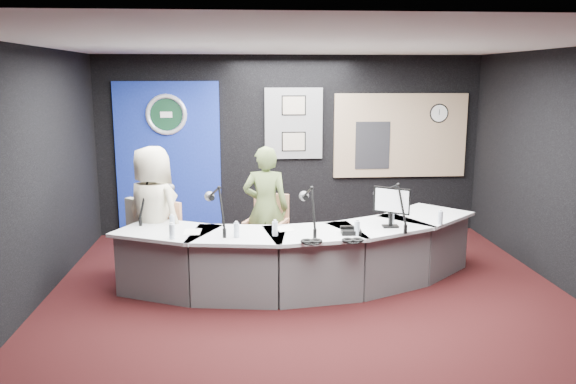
{
  "coord_description": "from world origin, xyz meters",
  "views": [
    {
      "loc": [
        -0.71,
        -6.01,
        2.47
      ],
      "look_at": [
        -0.2,
        0.8,
        1.1
      ],
      "focal_mm": 36.0,
      "sensor_mm": 36.0,
      "label": 1
    }
  ],
  "objects": [
    {
      "name": "booth_window_frame",
      "position": [
        1.75,
        2.97,
        1.55
      ],
      "size": [
        2.12,
        0.06,
        1.32
      ],
      "primitive_type": "cube",
      "color": "#A28465",
      "rests_on": "wall_back"
    },
    {
      "name": "draped_jacket",
      "position": [
        -2.01,
        1.09,
        0.62
      ],
      "size": [
        0.45,
        0.39,
        0.7
      ],
      "primitive_type": "cube",
      "rotation": [
        0.0,
        0.0,
        -0.68
      ],
      "color": "gray",
      "rests_on": "armchair_left"
    },
    {
      "name": "desk_phone",
      "position": [
        0.45,
        0.12,
        0.78
      ],
      "size": [
        0.23,
        0.19,
        0.05
      ],
      "primitive_type": "cube",
      "rotation": [
        0.0,
        0.0,
        -0.06
      ],
      "color": "black",
      "rests_on": "broadcast_desk"
    },
    {
      "name": "armchair_left",
      "position": [
        -1.83,
        0.9,
        0.49
      ],
      "size": [
        0.78,
        0.78,
        0.98
      ],
      "primitive_type": null,
      "rotation": [
        0.0,
        0.0,
        -0.68
      ],
      "color": "#BA7955",
      "rests_on": "ground"
    },
    {
      "name": "booth_glow",
      "position": [
        1.75,
        2.96,
        1.55
      ],
      "size": [
        2.0,
        0.02,
        1.2
      ],
      "primitive_type": "cube",
      "color": "beige",
      "rests_on": "booth_window_frame"
    },
    {
      "name": "person_man",
      "position": [
        -1.83,
        0.9,
        0.83
      ],
      "size": [
        0.97,
        0.9,
        1.66
      ],
      "primitive_type": "imported",
      "rotation": [
        0.0,
        0.0,
        2.53
      ],
      "color": "beige",
      "rests_on": "ground"
    },
    {
      "name": "person_woman",
      "position": [
        -0.46,
        1.21,
        0.81
      ],
      "size": [
        0.64,
        0.46,
        1.61
      ],
      "primitive_type": "imported",
      "rotation": [
        0.0,
        0.0,
        3.01
      ],
      "color": "#566836",
      "rests_on": "ground"
    },
    {
      "name": "wall_clock",
      "position": [
        2.35,
        2.94,
        1.9
      ],
      "size": [
        0.28,
        0.01,
        0.28
      ],
      "primitive_type": "cylinder",
      "rotation": [
        1.57,
        0.0,
        0.0
      ],
      "color": "white",
      "rests_on": "booth_window_frame"
    },
    {
      "name": "broadcast_desk",
      "position": [
        -0.05,
        0.55,
        0.38
      ],
      "size": [
        4.5,
        1.9,
        0.75
      ],
      "primitive_type": null,
      "color": "silver",
      "rests_on": "ground"
    },
    {
      "name": "headphones_far",
      "position": [
        -0.03,
        -0.2,
        0.77
      ],
      "size": [
        0.22,
        0.22,
        0.04
      ],
      "primitive_type": "torus",
      "color": "black",
      "rests_on": "broadcast_desk"
    },
    {
      "name": "boom_mic_b",
      "position": [
        -1.04,
        0.37,
        1.05
      ],
      "size": [
        0.31,
        0.71,
        0.6
      ],
      "primitive_type": null,
      "color": "black",
      "rests_on": "broadcast_desk"
    },
    {
      "name": "framed_photo_lower",
      "position": [
        0.05,
        2.94,
        1.47
      ],
      "size": [
        0.34,
        0.02,
        0.27
      ],
      "primitive_type": "cube",
      "color": "gray",
      "rests_on": "pinboard"
    },
    {
      "name": "pinboard",
      "position": [
        0.05,
        2.97,
        1.75
      ],
      "size": [
        0.9,
        0.04,
        1.1
      ],
      "primitive_type": "cube",
      "color": "slate",
      "rests_on": "wall_back"
    },
    {
      "name": "wall_back",
      "position": [
        0.0,
        3.0,
        1.4
      ],
      "size": [
        6.0,
        0.02,
        2.8
      ],
      "primitive_type": "cube",
      "color": "black",
      "rests_on": "ground"
    },
    {
      "name": "equipment_rack",
      "position": [
        1.3,
        2.94,
        1.4
      ],
      "size": [
        0.55,
        0.02,
        0.75
      ],
      "primitive_type": "cube",
      "color": "black",
      "rests_on": "booth_window_frame"
    },
    {
      "name": "armchair_right",
      "position": [
        -0.46,
        1.21,
        0.46
      ],
      "size": [
        0.67,
        0.67,
        0.92
      ],
      "primitive_type": null,
      "rotation": [
        0.0,
        0.0,
        -0.38
      ],
      "color": "#BA7955",
      "rests_on": "ground"
    },
    {
      "name": "agency_seal",
      "position": [
        -1.9,
        2.93,
        1.9
      ],
      "size": [
        0.63,
        0.07,
        0.63
      ],
      "primitive_type": "torus",
      "rotation": [
        1.57,
        0.0,
        0.0
      ],
      "color": "silver",
      "rests_on": "backdrop_panel"
    },
    {
      "name": "headphones_near",
      "position": [
        0.41,
        -0.2,
        0.77
      ],
      "size": [
        0.21,
        0.21,
        0.03
      ],
      "primitive_type": "torus",
      "color": "black",
      "rests_on": "broadcast_desk"
    },
    {
      "name": "ground",
      "position": [
        0.0,
        0.0,
        0.0
      ],
      "size": [
        6.0,
        6.0,
        0.0
      ],
      "primitive_type": "plane",
      "color": "black",
      "rests_on": "ground"
    },
    {
      "name": "wall_left",
      "position": [
        -3.0,
        0.0,
        1.4
      ],
      "size": [
        0.02,
        6.0,
        2.8
      ],
      "primitive_type": "cube",
      "color": "black",
      "rests_on": "ground"
    },
    {
      "name": "boom_mic_a",
      "position": [
        -1.81,
        0.93,
        1.05
      ],
      "size": [
        0.41,
        0.67,
        0.6
      ],
      "primitive_type": null,
      "color": "black",
      "rests_on": "broadcast_desk"
    },
    {
      "name": "paper_stack",
      "position": [
        -1.32,
        0.34,
        0.75
      ],
      "size": [
        0.19,
        0.27,
        0.0
      ],
      "primitive_type": "cube",
      "rotation": [
        0.0,
        0.0,
        -0.02
      ],
      "color": "white",
      "rests_on": "broadcast_desk"
    },
    {
      "name": "computer_monitor",
      "position": [
        0.96,
        0.38,
        1.07
      ],
      "size": [
        0.37,
        0.27,
        0.29
      ],
      "primitive_type": "cube",
      "rotation": [
        0.0,
        0.0,
        -0.61
      ],
      "color": "black",
      "rests_on": "broadcast_desk"
    },
    {
      "name": "seal_center",
      "position": [
        -1.9,
        2.94,
        1.9
      ],
      "size": [
        0.48,
        0.01,
        0.48
      ],
      "primitive_type": "cylinder",
      "rotation": [
        1.57,
        0.0,
        0.0
      ],
      "color": "#0E331D",
      "rests_on": "backdrop_panel"
    },
    {
      "name": "notepad",
      "position": [
        -0.27,
        0.4,
        0.75
      ],
      "size": [
        0.23,
        0.29,
        0.0
      ],
      "primitive_type": "cube",
      "rotation": [
        0.0,
        0.0,
        0.18
      ],
      "color": "white",
      "rests_on": "broadcast_desk"
    },
    {
      "name": "backdrop_panel",
      "position": [
        -1.9,
        2.97,
        1.25
      ],
      "size": [
        1.6,
        0.05,
        2.3
      ],
      "primitive_type": "cube",
      "color": "navy",
      "rests_on": "wall_back"
    },
    {
      "name": "boom_mic_d",
      "position": [
        0.97,
        0.39,
        1.05
      ],
      "size": [
        0.3,
        0.71,
        0.6
      ],
      "primitive_type": null,
      "color": "black",
      "rests_on": "broadcast_desk"
    },
    {
      "name": "ceiling",
      "position": [
        0.0,
        0.0,
        2.8
      ],
      "size": [
        6.0,
        6.0,
        0.02
      ],
      "primitive_type": "cube",
      "color": "silver",
      "rests_on": "ground"
    },
    {
      "name": "wall_front",
      "position": [
        0.0,
        -3.0,
        1.4
      ],
      "size": [
        6.0,
        0.02,
        2.8
      ],
      "primitive_type": "cube",
      "color": "black",
      "rests_on": "ground"
    },
    {
      "name": "boom_mic_c",
      "position": [
        0.0,
        0.29,
        1.05
      ],
      "size": [
        0.18,
        0.74,
        0.6
      ],
      "primitive_type": null,
      "color": "black",
      "rests_on": "broadcast_desk"
    },
    {
      "name": "water_bottles",
      "position": [
        0.01,
        0.31,
        0.84
      ],
      "size": [
        3.2,
        0.57,
        0.18
      ],
      "primitive_type": null,
      "color": "silver",
      "rests_on": "broadcast_desk"
    },
    {
      "name": "framed_photo_upper",
      "position": [
        0.05,
        2.94,
        2.03
      ],
      "size": [
        0.34,
        0.02,
        0.27
      ],
      "primitive_type": "cube",
      "color": "gray",
      "rests_on": "pinboard"
    }
  ]
}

